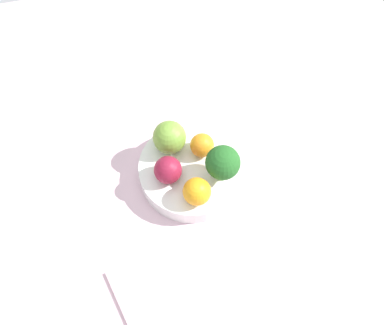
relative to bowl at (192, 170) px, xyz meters
name	(u,v)px	position (x,y,z in m)	size (l,w,h in m)	color
ground_plane	(192,180)	(0.00, 0.00, -0.04)	(6.00, 6.00, 0.00)	gray
table_surface	(192,177)	(0.00, 0.00, -0.03)	(1.20, 1.20, 0.02)	silver
bowl	(192,170)	(0.00, 0.00, 0.00)	(0.19, 0.19, 0.04)	white
broccoli	(223,163)	(0.03, 0.04, 0.06)	(0.06, 0.06, 0.08)	#99C17A
apple_red	(169,137)	(-0.05, -0.03, 0.05)	(0.06, 0.06, 0.06)	olive
apple_green	(168,170)	(0.01, -0.05, 0.04)	(0.05, 0.05, 0.05)	maroon
orange_front	(197,191)	(0.06, -0.01, 0.04)	(0.05, 0.05, 0.05)	orange
orange_back	(202,145)	(-0.02, 0.02, 0.04)	(0.04, 0.04, 0.04)	orange
napkin	(153,287)	(0.18, -0.11, -0.02)	(0.14, 0.14, 0.01)	beige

